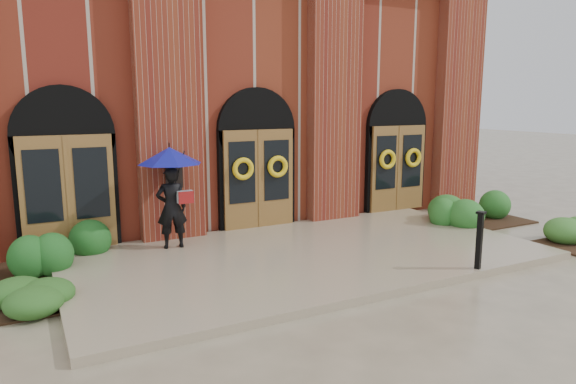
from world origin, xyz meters
TOP-DOWN VIEW (x-y plane):
  - ground at (0.00, 0.00)m, footprint 90.00×90.00m
  - landing at (0.00, 0.15)m, footprint 10.00×5.30m
  - church_building at (0.00, 8.78)m, footprint 16.20×12.53m
  - man_with_umbrella at (-2.50, 1.84)m, footprint 1.54×1.54m
  - metal_post at (2.34, -2.35)m, footprint 0.20×0.20m
  - hedge_wall_left at (-5.20, 2.02)m, footprint 3.13×1.25m
  - hedge_wall_right at (5.63, 0.71)m, footprint 3.09×1.24m
  - hedge_front_left at (-5.57, 0.00)m, footprint 1.26×1.08m

SIDE VIEW (x-z plane):
  - ground at x=0.00m, z-range 0.00..0.00m
  - landing at x=0.00m, z-range 0.00..0.15m
  - hedge_front_left at x=-5.57m, z-range 0.00..0.45m
  - hedge_wall_right at x=5.63m, z-range 0.00..0.79m
  - hedge_wall_left at x=-5.20m, z-range 0.00..0.80m
  - metal_post at x=2.34m, z-range 0.18..1.31m
  - man_with_umbrella at x=-2.50m, z-range 0.60..2.83m
  - church_building at x=0.00m, z-range 0.00..7.00m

